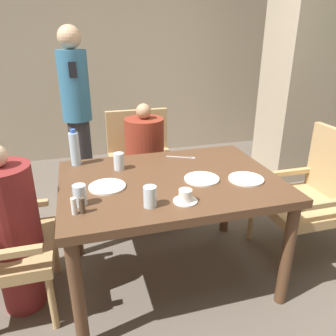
% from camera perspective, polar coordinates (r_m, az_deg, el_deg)
% --- Properties ---
extents(ground_plane, '(16.00, 16.00, 0.00)m').
position_cam_1_polar(ground_plane, '(2.42, 0.33, -18.06)').
color(ground_plane, '#60564C').
extents(wall_back, '(8.00, 0.06, 2.80)m').
position_cam_1_polar(wall_back, '(4.45, -9.78, 19.94)').
color(wall_back, tan).
rests_on(wall_back, ground_plane).
extents(pillar_stone, '(0.57, 0.57, 2.70)m').
position_cam_1_polar(pillar_stone, '(3.94, 22.01, 17.69)').
color(pillar_stone, tan).
rests_on(pillar_stone, ground_plane).
extents(dining_table, '(1.33, 0.96, 0.74)m').
position_cam_1_polar(dining_table, '(2.06, 0.37, -4.10)').
color(dining_table, brown).
rests_on(dining_table, ground_plane).
extents(diner_in_left_chair, '(0.32, 0.32, 1.05)m').
position_cam_1_polar(diner_in_left_chair, '(2.09, -25.60, -9.72)').
color(diner_in_left_chair, maroon).
rests_on(diner_in_left_chair, ground_plane).
extents(chair_far_side, '(0.56, 0.56, 0.94)m').
position_cam_1_polar(chair_far_side, '(2.93, -4.60, 0.83)').
color(chair_far_side, tan).
rests_on(chair_far_side, ground_plane).
extents(diner_in_far_chair, '(0.32, 0.32, 1.06)m').
position_cam_1_polar(diner_in_far_chair, '(2.78, -4.00, 0.63)').
color(diner_in_far_chair, maroon).
rests_on(diner_in_far_chair, ground_plane).
extents(chair_right_side, '(0.56, 0.56, 0.94)m').
position_cam_1_polar(chair_right_side, '(2.62, 24.00, -3.90)').
color(chair_right_side, tan).
rests_on(chair_right_side, ground_plane).
extents(standing_host, '(0.28, 0.32, 1.65)m').
position_cam_1_polar(standing_host, '(3.38, -15.60, 9.91)').
color(standing_host, '#2D2D33').
rests_on(standing_host, ground_plane).
extents(plate_main_left, '(0.21, 0.21, 0.01)m').
position_cam_1_polar(plate_main_left, '(1.93, -10.55, -3.20)').
color(plate_main_left, white).
rests_on(plate_main_left, dining_table).
extents(plate_main_right, '(0.21, 0.21, 0.01)m').
position_cam_1_polar(plate_main_right, '(2.01, 5.90, -1.89)').
color(plate_main_right, white).
rests_on(plate_main_right, dining_table).
extents(plate_dessert_center, '(0.21, 0.21, 0.01)m').
position_cam_1_polar(plate_dessert_center, '(2.05, 13.44, -1.87)').
color(plate_dessert_center, white).
rests_on(plate_dessert_center, dining_table).
extents(teacup_with_saucer, '(0.13, 0.13, 0.07)m').
position_cam_1_polar(teacup_with_saucer, '(1.74, 3.04, -5.04)').
color(teacup_with_saucer, white).
rests_on(teacup_with_saucer, dining_table).
extents(water_bottle, '(0.06, 0.06, 0.25)m').
position_cam_1_polar(water_bottle, '(2.28, -15.94, 3.30)').
color(water_bottle, silver).
rests_on(water_bottle, dining_table).
extents(glass_tall_near, '(0.07, 0.07, 0.11)m').
position_cam_1_polar(glass_tall_near, '(2.16, -8.56, 1.17)').
color(glass_tall_near, silver).
rests_on(glass_tall_near, dining_table).
extents(glass_tall_mid, '(0.07, 0.07, 0.11)m').
position_cam_1_polar(glass_tall_mid, '(1.68, -3.15, -5.00)').
color(glass_tall_mid, silver).
rests_on(glass_tall_mid, dining_table).
extents(glass_tall_far, '(0.07, 0.07, 0.11)m').
position_cam_1_polar(glass_tall_far, '(1.76, -15.11, -4.58)').
color(glass_tall_far, silver).
rests_on(glass_tall_far, dining_table).
extents(salt_shaker, '(0.03, 0.03, 0.09)m').
position_cam_1_polar(salt_shaker, '(1.68, -16.07, -6.41)').
color(salt_shaker, white).
rests_on(salt_shaker, dining_table).
extents(pepper_shaker, '(0.03, 0.03, 0.08)m').
position_cam_1_polar(pepper_shaker, '(1.68, -14.72, -6.34)').
color(pepper_shaker, '#4C3D2D').
rests_on(pepper_shaker, dining_table).
extents(fork_beside_plate, '(0.19, 0.10, 0.00)m').
position_cam_1_polar(fork_beside_plate, '(2.36, 2.73, 1.87)').
color(fork_beside_plate, silver).
rests_on(fork_beside_plate, dining_table).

